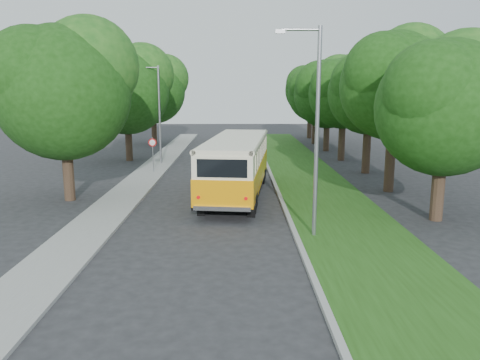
{
  "coord_description": "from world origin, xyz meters",
  "views": [
    {
      "loc": [
        1.25,
        -20.06,
        5.72
      ],
      "look_at": [
        1.44,
        1.74,
        1.5
      ],
      "focal_mm": 35.0,
      "sensor_mm": 36.0,
      "label": 1
    }
  ],
  "objects_px": {
    "lamppost_far": "(158,111)",
    "car_grey": "(246,143)",
    "vintage_bus": "(237,167)",
    "car_white": "(241,155)",
    "car_blue": "(242,152)",
    "lamppost_near": "(315,126)",
    "car_silver": "(250,160)"
  },
  "relations": [
    {
      "from": "car_silver",
      "to": "car_blue",
      "type": "bearing_deg",
      "value": 87.43
    },
    {
      "from": "car_blue",
      "to": "car_grey",
      "type": "height_order",
      "value": "car_grey"
    },
    {
      "from": "lamppost_near",
      "to": "vintage_bus",
      "type": "height_order",
      "value": "lamppost_near"
    },
    {
      "from": "lamppost_near",
      "to": "car_white",
      "type": "bearing_deg",
      "value": 97.87
    },
    {
      "from": "car_blue",
      "to": "car_grey",
      "type": "relative_size",
      "value": 0.87
    },
    {
      "from": "lamppost_near",
      "to": "car_white",
      "type": "height_order",
      "value": "lamppost_near"
    },
    {
      "from": "lamppost_far",
      "to": "car_silver",
      "type": "bearing_deg",
      "value": -17.5
    },
    {
      "from": "lamppost_near",
      "to": "car_grey",
      "type": "height_order",
      "value": "lamppost_near"
    },
    {
      "from": "car_white",
      "to": "car_blue",
      "type": "distance_m",
      "value": 2.77
    },
    {
      "from": "lamppost_far",
      "to": "car_grey",
      "type": "distance_m",
      "value": 11.61
    },
    {
      "from": "lamppost_far",
      "to": "lamppost_near",
      "type": "bearing_deg",
      "value": -64.29
    },
    {
      "from": "car_silver",
      "to": "car_white",
      "type": "bearing_deg",
      "value": 96.76
    },
    {
      "from": "vintage_bus",
      "to": "car_silver",
      "type": "relative_size",
      "value": 2.9
    },
    {
      "from": "lamppost_near",
      "to": "car_blue",
      "type": "height_order",
      "value": "lamppost_near"
    },
    {
      "from": "vintage_bus",
      "to": "car_blue",
      "type": "relative_size",
      "value": 2.54
    },
    {
      "from": "lamppost_near",
      "to": "car_silver",
      "type": "distance_m",
      "value": 16.83
    },
    {
      "from": "car_silver",
      "to": "car_grey",
      "type": "distance_m",
      "value": 10.85
    },
    {
      "from": "lamppost_far",
      "to": "car_blue",
      "type": "bearing_deg",
      "value": 23.99
    },
    {
      "from": "lamppost_far",
      "to": "car_white",
      "type": "bearing_deg",
      "value": 0.8
    },
    {
      "from": "vintage_bus",
      "to": "car_grey",
      "type": "relative_size",
      "value": 2.21
    },
    {
      "from": "vintage_bus",
      "to": "car_white",
      "type": "bearing_deg",
      "value": 94.84
    },
    {
      "from": "vintage_bus",
      "to": "car_blue",
      "type": "xyz_separation_m",
      "value": [
        0.44,
        14.01,
        -1.0
      ]
    },
    {
      "from": "vintage_bus",
      "to": "car_grey",
      "type": "bearing_deg",
      "value": 93.87
    },
    {
      "from": "lamppost_near",
      "to": "car_grey",
      "type": "relative_size",
      "value": 1.62
    },
    {
      "from": "vintage_bus",
      "to": "car_blue",
      "type": "height_order",
      "value": "vintage_bus"
    },
    {
      "from": "car_grey",
      "to": "car_white",
      "type": "bearing_deg",
      "value": -106.64
    },
    {
      "from": "car_white",
      "to": "car_grey",
      "type": "distance_m",
      "value": 8.58
    },
    {
      "from": "car_blue",
      "to": "car_grey",
      "type": "xyz_separation_m",
      "value": [
        0.53,
        5.79,
        0.06
      ]
    },
    {
      "from": "lamppost_near",
      "to": "vintage_bus",
      "type": "distance_m",
      "value": 8.37
    },
    {
      "from": "vintage_bus",
      "to": "car_silver",
      "type": "height_order",
      "value": "vintage_bus"
    },
    {
      "from": "lamppost_far",
      "to": "car_blue",
      "type": "xyz_separation_m",
      "value": [
        6.41,
        2.85,
        -3.49
      ]
    },
    {
      "from": "car_silver",
      "to": "car_grey",
      "type": "relative_size",
      "value": 0.76
    }
  ]
}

